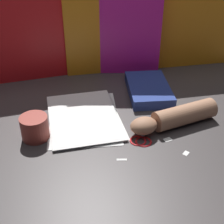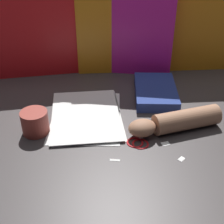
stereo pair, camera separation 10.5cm
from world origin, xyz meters
TOP-DOWN VIEW (x-y plane):
  - ground_plane at (0.00, 0.00)m, footprint 6.00×6.00m
  - backdrop_panel_left at (-0.24, 0.44)m, footprint 0.75×0.10m
  - backdrop_panel_center at (0.01, 0.44)m, footprint 0.52×0.12m
  - backdrop_panel_right at (0.26, 0.44)m, footprint 0.79×0.02m
  - paper_stack at (-0.11, 0.07)m, footprint 0.27×0.36m
  - book_closed at (0.17, 0.20)m, footprint 0.19×0.28m
  - scissors at (0.07, -0.08)m, footprint 0.14×0.17m
  - hand_forearm at (0.20, -0.03)m, footprint 0.33×0.15m
  - paper_scrap_near at (0.15, -0.10)m, footprint 0.03×0.02m
  - paper_scrap_mid at (0.18, -0.18)m, footprint 0.03×0.03m
  - paper_scrap_far at (-0.02, -0.17)m, footprint 0.03×0.01m
  - mug at (-0.28, -0.01)m, footprint 0.09×0.09m

SIDE VIEW (x-z plane):
  - ground_plane at x=0.00m, z-range 0.00..0.00m
  - paper_scrap_near at x=0.15m, z-range 0.00..0.00m
  - paper_scrap_mid at x=0.18m, z-range 0.00..0.00m
  - paper_scrap_far at x=-0.02m, z-range 0.00..0.00m
  - paper_stack at x=-0.11m, z-range 0.00..0.01m
  - scissors at x=0.07m, z-range 0.00..0.01m
  - book_closed at x=0.17m, z-range 0.00..0.04m
  - hand_forearm at x=0.20m, z-range 0.00..0.07m
  - mug at x=-0.28m, z-range 0.00..0.08m
  - backdrop_panel_left at x=-0.24m, z-range 0.00..0.39m
  - backdrop_panel_right at x=0.26m, z-range 0.00..0.41m
  - backdrop_panel_center at x=0.01m, z-range 0.00..0.43m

